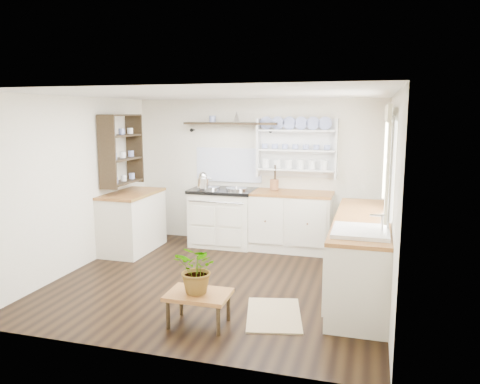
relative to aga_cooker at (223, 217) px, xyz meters
name	(u,v)px	position (x,y,z in m)	size (l,w,h in m)	color
floor	(220,281)	(0.47, -1.57, -0.46)	(4.00, 3.80, 0.01)	black
wall_back	(257,172)	(0.47, 0.33, 0.69)	(4.00, 0.02, 2.30)	silver
wall_right	(391,199)	(2.47, -1.57, 0.69)	(0.02, 3.80, 2.30)	silver
wall_left	(77,184)	(-1.53, -1.57, 0.69)	(0.02, 3.80, 2.30)	silver
ceiling	(219,94)	(0.47, -1.57, 1.84)	(4.00, 3.80, 0.01)	white
window	(388,160)	(2.42, -1.42, 1.10)	(0.08, 1.55, 1.22)	white
aga_cooker	(223,217)	(0.00, 0.00, 0.00)	(1.01, 0.70, 0.93)	#EFE8CF
back_cabinets	(290,220)	(1.07, 0.03, 0.00)	(1.27, 0.63, 0.90)	#F1E6CF
right_cabinets	(361,254)	(2.17, -1.47, 0.00)	(0.62, 2.43, 0.90)	#F1E6CF
belfast_sink	(360,243)	(2.17, -2.22, 0.34)	(0.55, 0.60, 0.45)	white
left_cabinets	(133,221)	(-1.23, -0.67, 0.00)	(0.62, 1.13, 0.90)	#F1E6CF
plate_rack	(297,148)	(1.12, 0.29, 1.10)	(1.20, 0.22, 0.90)	white
high_shelf	(231,124)	(0.07, 0.21, 1.45)	(1.50, 0.29, 0.16)	black
left_shelving	(121,149)	(-1.37, -0.67, 1.09)	(0.28, 0.80, 1.05)	black
kettle	(203,180)	(-0.28, -0.12, 0.59)	(0.20, 0.20, 0.24)	silver
utensil_crock	(274,185)	(0.80, 0.11, 0.53)	(0.14, 0.14, 0.16)	#925B35
center_table	(199,297)	(0.66, -2.80, -0.17)	(0.62, 0.45, 0.33)	brown
potted_plant	(198,269)	(0.66, -2.80, 0.12)	(0.44, 0.38, 0.49)	#3F7233
floor_rug	(274,315)	(1.33, -2.39, -0.45)	(0.55, 0.85, 0.02)	#7A6447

